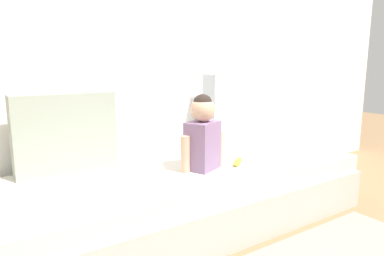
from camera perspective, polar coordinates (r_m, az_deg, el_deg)
The scene contains 7 objects.
ground_plane at distance 2.35m, azimuth -0.56°, elevation -15.55°, with size 12.00×12.00×0.00m, color #93704C.
back_wall at distance 2.61m, azimuth -7.61°, elevation 14.55°, with size 5.61×0.10×2.44m, color white.
couch at distance 2.27m, azimuth -0.57°, elevation -11.21°, with size 2.41×0.88×0.39m.
throw_pillow_left at distance 2.21m, azimuth -20.20°, elevation -0.74°, with size 0.59×0.16×0.48m, color #99A393.
throw_pillow_right at distance 2.80m, azimuth 7.08°, elevation 3.08°, with size 0.53×0.16×0.57m, color #B2BCC6.
toddler at distance 2.12m, azimuth 1.75°, elevation -0.95°, with size 0.31×0.22×0.47m.
banana at distance 2.28m, azimuth 7.58°, elevation -5.48°, with size 0.17×0.04×0.04m, color yellow.
Camera 1 is at (-1.14, -1.78, 1.04)m, focal length 32.33 mm.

